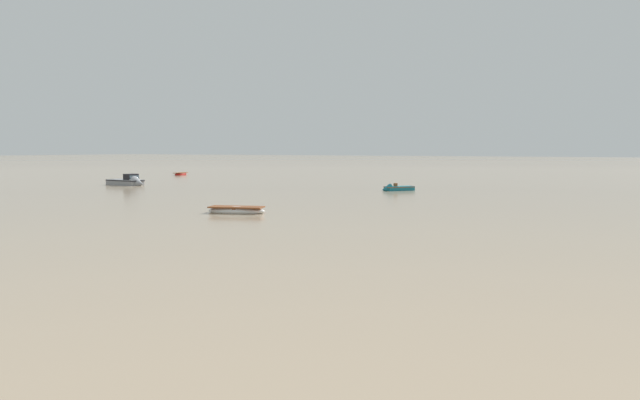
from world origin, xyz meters
The scene contains 4 objects.
rowboat_moored_0 centered at (-0.34, 37.11, 0.20)m, with size 4.98×3.05×0.74m.
motorboat_moored_2 centered at (0.75, 67.51, 0.20)m, with size 3.71×4.23×1.44m.
rowboat_moored_2 centered at (-52.74, 87.77, 0.18)m, with size 2.64×4.54×0.68m.
motorboat_moored_4 centered at (-35.93, 59.06, 0.37)m, with size 6.54×2.55×2.43m.
Camera 1 is at (29.26, -1.48, 5.16)m, focal length 33.86 mm.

